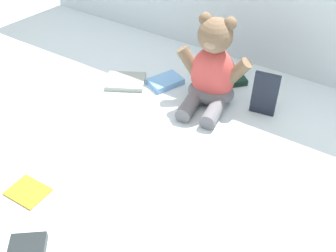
{
  "coord_description": "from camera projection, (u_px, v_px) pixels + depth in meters",
  "views": [
    {
      "loc": [
        0.43,
        -0.79,
        0.77
      ],
      "look_at": [
        -0.01,
        -0.1,
        0.1
      ],
      "focal_mm": 45.82,
      "sensor_mm": 36.0,
      "label": 1
    }
  ],
  "objects": [
    {
      "name": "book_case_6",
      "position": [
        265.0,
        94.0,
        1.23
      ],
      "size": [
        0.08,
        0.04,
        0.13
      ],
      "primitive_type": "cube",
      "rotation": [
        -0.1,
        0.0,
        0.15
      ],
      "color": "#1B212E",
      "rests_on": "ground_plane"
    },
    {
      "name": "book_case_3",
      "position": [
        165.0,
        82.0,
        1.38
      ],
      "size": [
        0.11,
        0.12,
        0.02
      ],
      "primitive_type": "cube",
      "rotation": [
        0.0,
        0.0,
        5.88
      ],
      "color": "#72ACE7",
      "rests_on": "ground_plane"
    },
    {
      "name": "book_case_1",
      "position": [
        126.0,
        81.0,
        1.38
      ],
      "size": [
        0.15,
        0.14,
        0.01
      ],
      "primitive_type": "cube",
      "rotation": [
        0.0,
        0.0,
        2.06
      ],
      "color": "#9EA69C",
      "rests_on": "ground_plane"
    },
    {
      "name": "book_case_5",
      "position": [
        28.0,
        191.0,
        1.02
      ],
      "size": [
        0.09,
        0.08,
        0.01
      ],
      "primitive_type": "cube",
      "rotation": [
        0.0,
        0.0,
        1.58
      ],
      "color": "gold",
      "rests_on": "ground_plane"
    },
    {
      "name": "book_case_4",
      "position": [
        232.0,
        77.0,
        1.4
      ],
      "size": [
        0.12,
        0.12,
        0.02
      ],
      "primitive_type": "cube",
      "rotation": [
        0.0,
        0.0,
        3.97
      ],
      "color": "black",
      "rests_on": "ground_plane"
    },
    {
      "name": "ground_plane",
      "position": [
        191.0,
        136.0,
        1.19
      ],
      "size": [
        3.2,
        3.2,
        0.0
      ],
      "primitive_type": "plane",
      "color": "silver"
    },
    {
      "name": "teddy_bear",
      "position": [
        212.0,
        72.0,
        1.25
      ],
      "size": [
        0.23,
        0.22,
        0.28
      ],
      "rotation": [
        0.0,
        0.0,
        0.15
      ],
      "color": "#D84C47",
      "rests_on": "ground_plane"
    }
  ]
}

